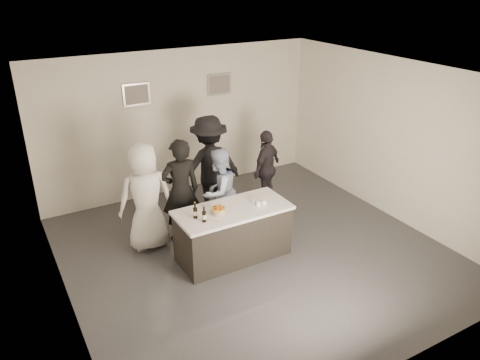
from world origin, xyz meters
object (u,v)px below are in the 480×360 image
Objects in this scene: beer_bottle_b at (204,214)px; person_guest_left at (146,197)px; cake at (218,211)px; beer_bottle_a at (195,210)px; bar_counter at (233,233)px; person_main_black at (181,191)px; person_guest_right at (267,168)px; person_main_blue at (219,192)px; person_guest_back at (209,166)px.

beer_bottle_b is 1.29m from person_guest_left.
person_guest_left is at bearing 128.16° from cake.
bar_counter is at bearing -1.81° from beer_bottle_a.
person_main_black is 1.19× the size of person_guest_right.
person_guest_back is (0.20, 0.78, 0.18)m from person_main_blue.
beer_bottle_b is 1.28m from person_main_blue.
bar_counter is at bearing 123.46° from person_main_black.
person_guest_back reaches higher than person_guest_right.
person_main_blue is 0.83m from person_guest_back.
person_guest_right is 1.19m from person_guest_back.
beer_bottle_a is 1.00× the size of beer_bottle_b.
person_main_black is 1.00× the size of person_guest_left.
bar_counter is 0.95× the size of person_guest_back.
person_guest_left is at bearing 114.13° from beer_bottle_a.
person_main_black is at bearing -17.13° from person_guest_right.
cake is 0.39m from beer_bottle_a.
person_guest_left reaches higher than cake.
person_main_blue is at bearing 176.61° from person_guest_left.
person_main_black reaches higher than bar_counter.
person_guest_right is (1.35, 0.54, -0.02)m from person_main_blue.
beer_bottle_a is 0.17× the size of person_guest_right.
beer_bottle_b is (-0.31, -0.13, 0.09)m from cake.
person_guest_back is (0.38, 1.64, 0.53)m from bar_counter.
cake is 0.12× the size of person_main_black.
cake is at bearing 108.82° from person_main_black.
person_guest_right is at bearing 177.18° from person_main_blue.
person_guest_back is (1.03, 1.62, -0.05)m from beer_bottle_a.
beer_bottle_a and beer_bottle_b have the same top height.
person_main_blue is 1.02× the size of person_guest_right.
person_main_blue is 0.85× the size of person_guest_left.
bar_counter is 0.99× the size of person_guest_left.
bar_counter is 0.87m from beer_bottle_a.
person_guest_right is (2.11, 1.55, -0.24)m from beer_bottle_b.
person_main_black is at bearing -33.32° from person_main_blue.
beer_bottle_b is at bearing -157.30° from cake.
beer_bottle_b is at bearing 117.81° from person_guest_left.
person_guest_back is (-1.15, 0.24, 0.20)m from person_guest_right.
bar_counter is 0.56m from cake.
beer_bottle_a is at bearing 178.19° from bar_counter.
person_guest_left is at bearing -32.17° from person_main_blue.
bar_counter is 1.18m from person_main_black.
beer_bottle_a is at bearing 86.86° from person_main_black.
beer_bottle_a is (-0.37, 0.05, 0.09)m from cake.
person_main_black is (0.15, 0.94, -0.09)m from beer_bottle_a.
beer_bottle_b is at bearing 63.40° from person_guest_back.
beer_bottle_a is at bearing 20.32° from person_main_blue.
person_main_blue is at bearing 77.43° from person_guest_back.
person_guest_left reaches higher than beer_bottle_b.
person_guest_back is (1.48, 0.62, 0.04)m from person_guest_left.
bar_counter is 1.58m from person_guest_left.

